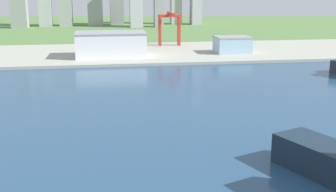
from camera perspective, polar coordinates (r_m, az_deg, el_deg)
ground_plane at (r=247.00m, az=-3.83°, el=-1.05°), size 2400.00×2400.00×0.00m
water_bay at (r=189.97m, az=-2.27°, el=-5.73°), size 840.00×360.00×0.15m
industrial_pier at (r=432.70m, az=-6.01°, el=5.66°), size 840.00×140.00×2.50m
port_crane_red at (r=474.79m, az=0.22°, el=9.83°), size 23.55×41.36×36.45m
warehouse_main at (r=404.00m, az=-7.58°, el=6.81°), size 64.34×39.36×22.57m
warehouse_annex at (r=429.25m, az=8.51°, el=6.75°), size 33.52×27.00×15.85m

